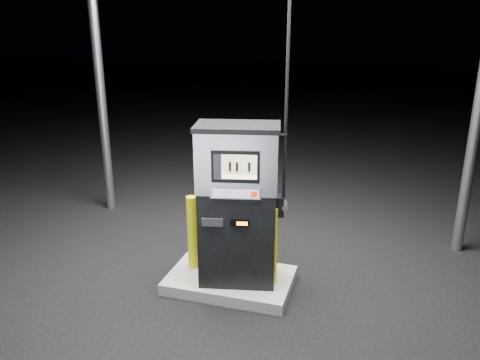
# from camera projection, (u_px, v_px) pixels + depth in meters

# --- Properties ---
(ground) EXTENTS (80.00, 80.00, 0.00)m
(ground) POSITION_uv_depth(u_px,v_px,m) (230.00, 285.00, 6.17)
(ground) COLOR black
(ground) RESTS_ON ground
(pump_island) EXTENTS (1.60, 1.00, 0.15)m
(pump_island) POSITION_uv_depth(u_px,v_px,m) (230.00, 280.00, 6.14)
(pump_island) COLOR gray
(pump_island) RESTS_ON ground
(fuel_dispenser) EXTENTS (1.17, 0.79, 4.19)m
(fuel_dispenser) POSITION_uv_depth(u_px,v_px,m) (238.00, 204.00, 5.70)
(fuel_dispenser) COLOR black
(fuel_dispenser) RESTS_ON pump_island
(bollard_left) EXTENTS (0.18, 0.18, 1.01)m
(bollard_left) POSITION_uv_depth(u_px,v_px,m) (192.00, 233.00, 6.18)
(bollard_left) COLOR #D7CF0B
(bollard_left) RESTS_ON pump_island
(bollard_right) EXTENTS (0.17, 0.17, 1.02)m
(bollard_right) POSITION_uv_depth(u_px,v_px,m) (272.00, 247.00, 5.77)
(bollard_right) COLOR #D7CF0B
(bollard_right) RESTS_ON pump_island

